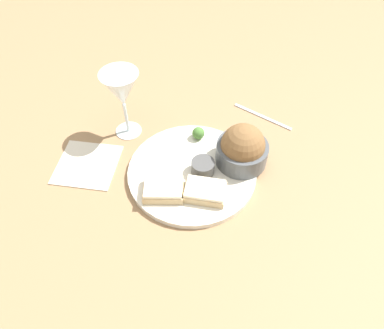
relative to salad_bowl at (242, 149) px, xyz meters
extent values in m
plane|color=#93704C|center=(0.11, 0.05, -0.05)|extent=(4.00, 4.00, 0.00)
cylinder|color=silver|center=(0.11, 0.05, -0.05)|extent=(0.29, 0.29, 0.01)
cylinder|color=#4C5156|center=(0.00, 0.00, -0.01)|extent=(0.12, 0.12, 0.05)
sphere|color=brown|center=(0.00, 0.00, 0.01)|extent=(0.10, 0.10, 0.10)
cylinder|color=#4C4C4C|center=(0.08, 0.04, -0.02)|extent=(0.05, 0.05, 0.03)
cylinder|color=#D14C38|center=(0.08, 0.04, -0.01)|extent=(0.04, 0.04, 0.01)
cube|color=#D1B27F|center=(0.16, 0.12, -0.03)|extent=(0.09, 0.08, 0.02)
cube|color=#F4E5C1|center=(0.16, 0.12, -0.02)|extent=(0.09, 0.07, 0.01)
cube|color=#D1B27F|center=(0.07, 0.11, -0.03)|extent=(0.09, 0.06, 0.02)
cube|color=#F4E5C1|center=(0.07, 0.11, -0.02)|extent=(0.08, 0.06, 0.01)
cylinder|color=silver|center=(0.29, -0.07, -0.05)|extent=(0.06, 0.06, 0.01)
cylinder|color=silver|center=(0.29, -0.07, -0.01)|extent=(0.01, 0.01, 0.08)
cone|color=silver|center=(0.29, -0.07, 0.08)|extent=(0.09, 0.09, 0.09)
sphere|color=#477533|center=(0.11, -0.06, -0.03)|extent=(0.03, 0.03, 0.03)
cube|color=beige|center=(0.35, 0.05, -0.05)|extent=(0.14, 0.14, 0.01)
cube|color=silver|center=(-0.05, -0.17, -0.05)|extent=(0.15, 0.08, 0.01)
camera|label=1|loc=(0.03, 0.58, 0.61)|focal=35.00mm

